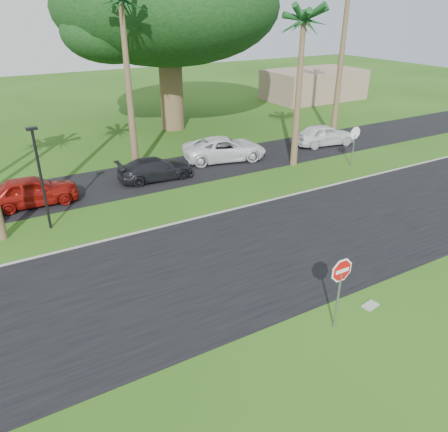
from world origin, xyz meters
TOP-DOWN VIEW (x-y plane):
  - ground at (0.00, 0.00)m, footprint 120.00×120.00m
  - road at (0.00, 2.00)m, footprint 120.00×8.00m
  - parking_strip at (0.00, 12.50)m, footprint 120.00×5.00m
  - curb at (0.00, 6.05)m, footprint 120.00×0.12m
  - stop_sign_near at (0.50, -3.00)m, footprint 1.05×0.07m
  - stop_sign_far at (12.00, 8.00)m, footprint 1.05×0.07m
  - palm_center at (0.00, 14.00)m, footprint 5.00×5.00m
  - palm_right_near at (9.00, 10.00)m, footprint 5.00×5.00m
  - canopy_tree at (6.00, 22.00)m, footprint 16.50×16.50m
  - streetlight_right at (-6.00, 8.50)m, footprint 0.45×0.25m
  - building_far at (24.00, 26.00)m, footprint 10.00×6.00m
  - car_red at (-6.22, 11.55)m, footprint 4.48×2.02m
  - car_dark at (0.45, 11.84)m, footprint 4.46×2.01m
  - car_minivan at (5.65, 12.92)m, footprint 5.76×3.57m
  - car_pickup at (13.48, 12.29)m, footprint 4.59×2.43m
  - utility_slab at (2.28, -2.82)m, footprint 0.60×0.43m

SIDE VIEW (x-z plane):
  - ground at x=0.00m, z-range 0.00..0.00m
  - road at x=0.00m, z-range 0.00..0.02m
  - parking_strip at x=0.00m, z-range 0.00..0.02m
  - curb at x=0.00m, z-range 0.00..0.06m
  - utility_slab at x=2.28m, z-range 0.00..0.06m
  - car_dark at x=0.45m, z-range 0.00..1.27m
  - car_pickup at x=13.48m, z-range 0.00..1.49m
  - car_minivan at x=5.65m, z-range 0.00..1.49m
  - car_red at x=-6.22m, z-range 0.00..1.49m
  - building_far at x=24.00m, z-range 0.00..3.00m
  - stop_sign_near at x=0.50m, z-range 0.46..3.09m
  - stop_sign_far at x=12.00m, z-range 0.46..3.09m
  - streetlight_right at x=-6.00m, z-range 0.33..4.97m
  - palm_right_near at x=9.00m, z-range 3.44..12.94m
  - canopy_tree at x=6.00m, z-range 2.39..15.51m
  - palm_center at x=0.00m, z-range 3.91..14.41m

